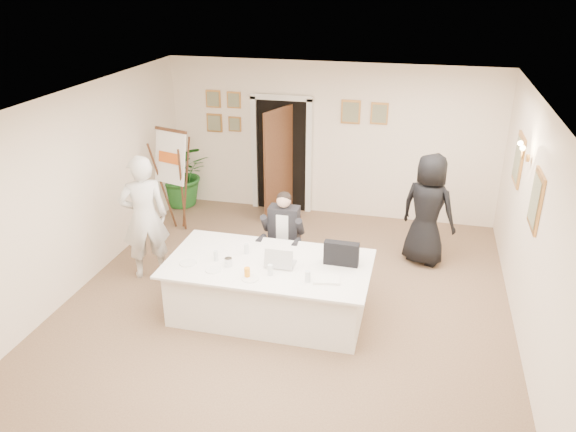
# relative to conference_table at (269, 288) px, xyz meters

# --- Properties ---
(floor) EXTENTS (7.00, 7.00, 0.00)m
(floor) POSITION_rel_conference_table_xyz_m (0.17, 0.09, -0.39)
(floor) COLOR brown
(floor) RESTS_ON ground
(ceiling) EXTENTS (6.00, 7.00, 0.02)m
(ceiling) POSITION_rel_conference_table_xyz_m (0.17, 0.09, 2.41)
(ceiling) COLOR white
(ceiling) RESTS_ON wall_back
(wall_back) EXTENTS (6.00, 0.10, 2.80)m
(wall_back) POSITION_rel_conference_table_xyz_m (0.17, 3.59, 1.01)
(wall_back) COLOR white
(wall_back) RESTS_ON floor
(wall_front) EXTENTS (6.00, 0.10, 2.80)m
(wall_front) POSITION_rel_conference_table_xyz_m (0.17, -3.41, 1.01)
(wall_front) COLOR white
(wall_front) RESTS_ON floor
(wall_left) EXTENTS (0.10, 7.00, 2.80)m
(wall_left) POSITION_rel_conference_table_xyz_m (-2.83, 0.09, 1.01)
(wall_left) COLOR white
(wall_left) RESTS_ON floor
(wall_right) EXTENTS (0.10, 7.00, 2.80)m
(wall_right) POSITION_rel_conference_table_xyz_m (3.17, 0.09, 1.01)
(wall_right) COLOR white
(wall_right) RESTS_ON floor
(doorway) EXTENTS (1.14, 0.86, 2.20)m
(doorway) POSITION_rel_conference_table_xyz_m (-0.72, 3.41, 0.65)
(doorway) COLOR black
(doorway) RESTS_ON floor
(pictures_back_wall) EXTENTS (3.40, 0.06, 0.80)m
(pictures_back_wall) POSITION_rel_conference_table_xyz_m (-0.63, 3.56, 1.46)
(pictures_back_wall) COLOR #BB8340
(pictures_back_wall) RESTS_ON wall_back
(pictures_right_wall) EXTENTS (0.06, 2.20, 0.80)m
(pictures_right_wall) POSITION_rel_conference_table_xyz_m (3.14, 1.29, 1.36)
(pictures_right_wall) COLOR #BB8340
(pictures_right_wall) RESTS_ON wall_right
(wall_sconce) EXTENTS (0.20, 0.30, 0.24)m
(wall_sconce) POSITION_rel_conference_table_xyz_m (3.07, 1.29, 1.71)
(wall_sconce) COLOR #B9813B
(wall_sconce) RESTS_ON wall_right
(conference_table) EXTENTS (2.64, 1.41, 0.78)m
(conference_table) POSITION_rel_conference_table_xyz_m (0.00, 0.00, 0.00)
(conference_table) COLOR white
(conference_table) RESTS_ON floor
(seated_man) EXTENTS (0.68, 0.71, 1.38)m
(seated_man) POSITION_rel_conference_table_xyz_m (-0.05, 0.97, 0.30)
(seated_man) COLOR black
(seated_man) RESTS_ON floor
(flip_chart) EXTENTS (0.65, 0.48, 1.79)m
(flip_chart) POSITION_rel_conference_table_xyz_m (-2.26, 2.21, 0.44)
(flip_chart) COLOR #402114
(flip_chart) RESTS_ON floor
(standing_man) EXTENTS (0.82, 0.76, 1.88)m
(standing_man) POSITION_rel_conference_table_xyz_m (-2.03, 0.59, 0.55)
(standing_man) COLOR silver
(standing_man) RESTS_ON floor
(standing_woman) EXTENTS (1.02, 0.87, 1.77)m
(standing_woman) POSITION_rel_conference_table_xyz_m (1.97, 2.01, 0.49)
(standing_woman) COLOR black
(standing_woman) RESTS_ON floor
(potted_palm) EXTENTS (1.26, 1.12, 1.30)m
(potted_palm) POSITION_rel_conference_table_xyz_m (-2.63, 3.29, 0.26)
(potted_palm) COLOR #226623
(potted_palm) RESTS_ON floor
(laptop) EXTENTS (0.37, 0.38, 0.28)m
(laptop) POSITION_rel_conference_table_xyz_m (0.17, -0.00, 0.52)
(laptop) COLOR #B7BABC
(laptop) RESTS_ON conference_table
(laptop_bag) EXTENTS (0.45, 0.13, 0.31)m
(laptop_bag) POSITION_rel_conference_table_xyz_m (0.91, 0.18, 0.54)
(laptop_bag) COLOR black
(laptop_bag) RESTS_ON conference_table
(paper_stack) EXTENTS (0.36, 0.28, 0.03)m
(paper_stack) POSITION_rel_conference_table_xyz_m (0.81, -0.27, 0.40)
(paper_stack) COLOR white
(paper_stack) RESTS_ON conference_table
(plate_left) EXTENTS (0.28, 0.28, 0.01)m
(plate_left) POSITION_rel_conference_table_xyz_m (-1.00, -0.27, 0.39)
(plate_left) COLOR white
(plate_left) RESTS_ON conference_table
(plate_mid) EXTENTS (0.24, 0.24, 0.01)m
(plate_mid) POSITION_rel_conference_table_xyz_m (-0.62, -0.36, 0.39)
(plate_mid) COLOR white
(plate_mid) RESTS_ON conference_table
(plate_near) EXTENTS (0.24, 0.24, 0.01)m
(plate_near) POSITION_rel_conference_table_xyz_m (-0.10, -0.46, 0.39)
(plate_near) COLOR white
(plate_near) RESTS_ON conference_table
(glass_a) EXTENTS (0.07, 0.07, 0.14)m
(glass_a) POSITION_rel_conference_table_xyz_m (-0.68, -0.10, 0.45)
(glass_a) COLOR silver
(glass_a) RESTS_ON conference_table
(glass_b) EXTENTS (0.08, 0.08, 0.14)m
(glass_b) POSITION_rel_conference_table_xyz_m (0.11, -0.30, 0.45)
(glass_b) COLOR silver
(glass_b) RESTS_ON conference_table
(glass_c) EXTENTS (0.09, 0.09, 0.14)m
(glass_c) POSITION_rel_conference_table_xyz_m (0.59, -0.34, 0.45)
(glass_c) COLOR silver
(glass_c) RESTS_ON conference_table
(glass_d) EXTENTS (0.07, 0.07, 0.14)m
(glass_d) POSITION_rel_conference_table_xyz_m (-0.35, 0.18, 0.45)
(glass_d) COLOR silver
(glass_d) RESTS_ON conference_table
(oj_glass) EXTENTS (0.08, 0.08, 0.13)m
(oj_glass) POSITION_rel_conference_table_xyz_m (-0.15, -0.42, 0.45)
(oj_glass) COLOR orange
(oj_glass) RESTS_ON conference_table
(steel_jug) EXTENTS (0.12, 0.12, 0.11)m
(steel_jug) POSITION_rel_conference_table_xyz_m (-0.47, -0.21, 0.44)
(steel_jug) COLOR silver
(steel_jug) RESTS_ON conference_table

